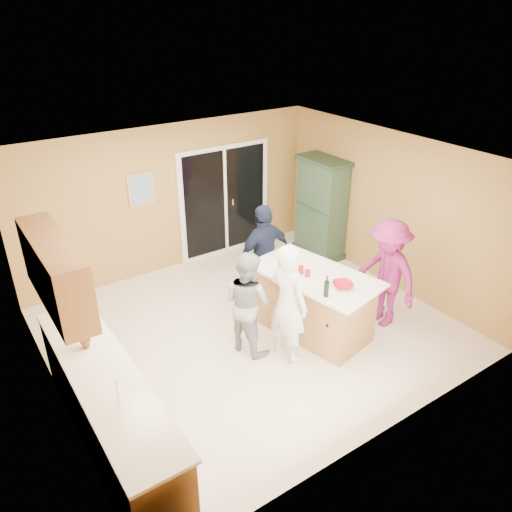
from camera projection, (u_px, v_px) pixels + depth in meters
floor at (251, 329)px, 7.47m from camera, size 5.50×5.50×0.00m
ceiling at (251, 160)px, 6.28m from camera, size 5.50×5.00×0.10m
wall_back at (172, 199)px, 8.71m from camera, size 5.50×0.10×2.60m
wall_front at (388, 344)px, 5.03m from camera, size 5.50×0.10×2.60m
wall_left at (44, 315)px, 5.50m from camera, size 0.10×5.00×2.60m
wall_right at (389, 210)px, 8.25m from camera, size 0.10×5.00×2.60m
left_cabinet_run at (114, 418)px, 5.26m from camera, size 0.65×3.05×1.24m
upper_cabinets at (55, 272)px, 5.18m from camera, size 0.35×1.60×0.75m
sliding_door at (225, 201)px, 9.33m from camera, size 1.90×0.07×2.10m
framed_picture at (141, 189)px, 8.29m from camera, size 0.46×0.04×0.56m
kitchen_island at (313, 304)px, 7.25m from camera, size 1.34×1.99×0.96m
green_hutch at (321, 209)px, 9.31m from camera, size 0.54×1.03×1.89m
woman_white at (288, 303)px, 6.54m from camera, size 0.49×0.67×1.70m
woman_grey at (247, 302)px, 6.76m from camera, size 0.74×0.85×1.49m
woman_navy at (265, 256)px, 7.78m from camera, size 0.99×0.44×1.68m
woman_magenta at (387, 273)px, 7.27m from camera, size 0.65×1.10×1.68m
serving_bowl at (343, 285)px, 6.68m from camera, size 0.35×0.35×0.07m
tulip_vase at (83, 333)px, 5.47m from camera, size 0.24×0.19×0.39m
tumbler_near at (301, 270)px, 7.00m from camera, size 0.10×0.10×0.12m
tumbler_far at (308, 273)px, 6.92m from camera, size 0.09×0.09×0.11m
wine_bottle at (326, 288)px, 6.43m from camera, size 0.07×0.07×0.30m
white_plate at (327, 273)px, 7.03m from camera, size 0.31×0.31×0.02m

